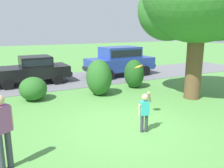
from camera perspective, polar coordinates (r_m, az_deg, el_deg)
The scene contains 11 objects.
ground_plane at distance 7.89m, azimuth 3.95°, elevation -9.88°, with size 80.00×80.00×0.00m, color #518E42.
driveway_strip at distance 14.54m, azimuth -11.44°, elevation 0.80°, with size 28.00×4.40×0.02m, color slate.
oak_tree_large at distance 11.20m, azimuth 20.10°, elevation 18.66°, with size 5.08×4.90×6.54m.
shrub_centre_left at distance 10.89m, azimuth -18.55°, elevation -1.10°, with size 1.19×1.24×1.04m.
shrub_centre at distance 11.13m, azimuth -3.08°, elevation 1.26°, with size 1.19×1.33×1.69m.
shrub_centre_right at distance 12.60m, azimuth 5.42°, elevation 2.28°, with size 1.06×1.16×1.50m.
parked_sedan at distance 14.16m, azimuth -18.82°, elevation 3.46°, with size 4.42×2.14×1.56m.
parked_suv at distance 15.69m, azimuth 1.95°, elevation 5.92°, with size 4.79×2.29×1.92m.
child_thrower at distance 7.19m, azimuth 7.90°, elevation -6.19°, with size 0.47×0.22×1.29m.
frisbee at distance 7.88m, azimuth 6.48°, elevation 4.23°, with size 0.30×0.28×0.17m.
adult_onlooker at distance 5.72m, azimuth -25.04°, elevation -9.77°, with size 0.47×0.37×1.74m.
Camera 1 is at (-3.77, -6.19, 3.11)m, focal length 37.73 mm.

